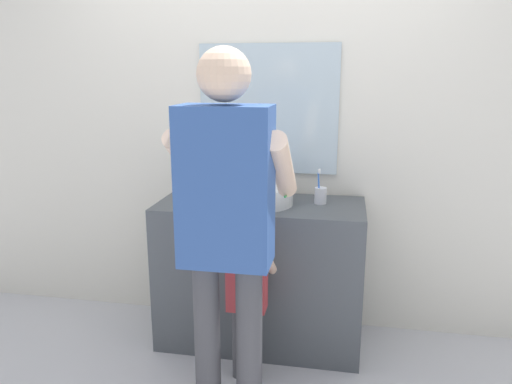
{
  "coord_description": "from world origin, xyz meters",
  "views": [
    {
      "loc": [
        0.47,
        -2.41,
        1.63
      ],
      "look_at": [
        0.0,
        0.15,
        0.98
      ],
      "focal_mm": 34.09,
      "sensor_mm": 36.0,
      "label": 1
    }
  ],
  "objects_px": {
    "adult_parent": "(227,210)",
    "soap_bottle": "(197,189)",
    "toothbrush_cup": "(320,195)",
    "child_toddler": "(247,287)"
  },
  "relations": [
    {
      "from": "soap_bottle",
      "to": "child_toddler",
      "type": "height_order",
      "value": "soap_bottle"
    },
    {
      "from": "child_toddler",
      "to": "adult_parent",
      "type": "height_order",
      "value": "adult_parent"
    },
    {
      "from": "child_toddler",
      "to": "adult_parent",
      "type": "distance_m",
      "value": 0.6
    },
    {
      "from": "toothbrush_cup",
      "to": "soap_bottle",
      "type": "xyz_separation_m",
      "value": [
        -0.73,
        -0.06,
        0.02
      ]
    },
    {
      "from": "soap_bottle",
      "to": "child_toddler",
      "type": "bearing_deg",
      "value": -45.85
    },
    {
      "from": "soap_bottle",
      "to": "adult_parent",
      "type": "relative_size",
      "value": 0.1
    },
    {
      "from": "toothbrush_cup",
      "to": "adult_parent",
      "type": "height_order",
      "value": "adult_parent"
    },
    {
      "from": "toothbrush_cup",
      "to": "soap_bottle",
      "type": "relative_size",
      "value": 1.25
    },
    {
      "from": "toothbrush_cup",
      "to": "child_toddler",
      "type": "bearing_deg",
      "value": -126.9
    },
    {
      "from": "adult_parent",
      "to": "soap_bottle",
      "type": "bearing_deg",
      "value": 116.72
    }
  ]
}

